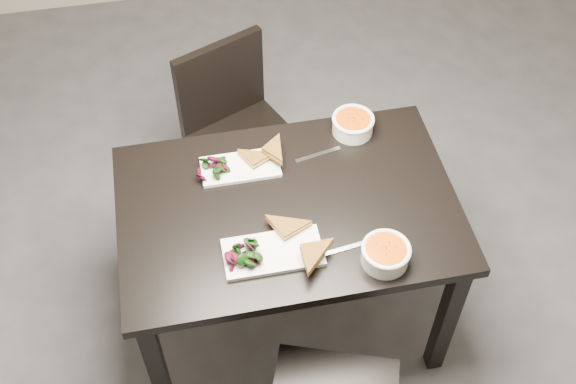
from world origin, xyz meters
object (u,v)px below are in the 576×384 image
(table, at_px, (288,222))
(soup_bowl_near, at_px, (386,253))
(soup_bowl_far, at_px, (353,124))
(plate_near, at_px, (273,253))
(plate_far, at_px, (240,167))
(chair_far, at_px, (236,124))

(table, relative_size, soup_bowl_near, 7.30)
(soup_bowl_far, bearing_deg, plate_near, -128.50)
(soup_bowl_near, bearing_deg, table, 132.20)
(plate_far, height_order, soup_bowl_far, soup_bowl_far)
(plate_near, height_order, soup_bowl_near, soup_bowl_near)
(table, xyz_separation_m, soup_bowl_near, (0.27, -0.29, 0.14))
(chair_far, distance_m, soup_bowl_near, 1.11)
(plate_far, bearing_deg, soup_bowl_near, -50.72)
(plate_near, bearing_deg, table, 65.49)
(table, xyz_separation_m, plate_near, (-0.09, -0.20, 0.11))
(plate_near, distance_m, soup_bowl_far, 0.65)
(chair_far, height_order, soup_bowl_far, chair_far)
(plate_near, distance_m, soup_bowl_near, 0.37)
(chair_far, height_order, plate_near, chair_far)
(plate_near, bearing_deg, soup_bowl_near, -15.21)
(table, height_order, plate_far, plate_far)
(table, relative_size, chair_far, 1.41)
(soup_bowl_near, bearing_deg, plate_far, 129.28)
(chair_far, bearing_deg, plate_near, -113.37)
(chair_far, bearing_deg, plate_far, -118.70)
(soup_bowl_near, xyz_separation_m, soup_bowl_far, (0.05, 0.60, -0.00))
(table, xyz_separation_m, plate_far, (-0.14, 0.20, 0.11))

